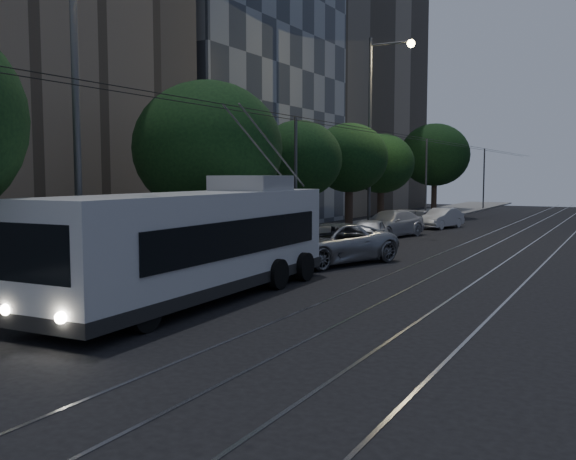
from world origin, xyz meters
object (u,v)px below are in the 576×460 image
at_px(trolleybus, 202,243).
at_px(car_white_b, 390,224).
at_px(streetlamp_near, 87,83).
at_px(car_white_d, 448,214).
at_px(car_white_a, 369,233).
at_px(streetlamp_far, 377,118).
at_px(pickup_silver, 331,244).
at_px(car_white_c, 441,218).

distance_m(trolleybus, car_white_b, 19.78).
distance_m(car_white_b, streetlamp_near, 22.47).
bearing_deg(car_white_d, car_white_a, -106.12).
bearing_deg(streetlamp_far, car_white_b, -31.45).
distance_m(car_white_d, streetlamp_far, 12.84).
height_order(pickup_silver, car_white_d, pickup_silver).
height_order(pickup_silver, streetlamp_near, streetlamp_near).
height_order(car_white_a, streetlamp_near, streetlamp_near).
relative_size(car_white_c, car_white_d, 1.10).
bearing_deg(streetlamp_far, pickup_silver, -77.61).
relative_size(car_white_a, streetlamp_near, 0.42).
height_order(car_white_c, streetlamp_far, streetlamp_far).
bearing_deg(streetlamp_far, trolleybus, -83.19).
bearing_deg(car_white_b, car_white_a, -66.41).
height_order(car_white_a, car_white_d, car_white_a).
relative_size(car_white_c, streetlamp_far, 0.35).
bearing_deg(pickup_silver, trolleybus, -70.20).
relative_size(pickup_silver, car_white_d, 1.59).
xyz_separation_m(trolleybus, car_white_d, (-1.12, 31.59, -0.99)).
distance_m(car_white_a, car_white_b, 5.57).
relative_size(car_white_a, streetlamp_far, 0.36).
xyz_separation_m(trolleybus, car_white_c, (-0.33, 26.84, -0.96)).
bearing_deg(car_white_c, car_white_b, -85.16).
height_order(streetlamp_near, streetlamp_far, streetlamp_far).
xyz_separation_m(trolleybus, pickup_silver, (0.24, 8.22, -0.81)).
bearing_deg(car_white_a, streetlamp_far, 94.27).
relative_size(car_white_a, car_white_b, 0.80).
bearing_deg(car_white_a, car_white_b, 85.78).
bearing_deg(pickup_silver, car_white_a, 118.30).
xyz_separation_m(car_white_b, streetlamp_near, (-0.72, -21.85, 5.18)).
distance_m(car_white_b, car_white_d, 11.88).
xyz_separation_m(pickup_silver, car_white_a, (-0.72, 6.00, -0.10)).
bearing_deg(car_white_a, pickup_silver, -96.43).
distance_m(car_white_a, streetlamp_far, 8.83).
bearing_deg(pickup_silver, car_white_b, 119.36).
relative_size(pickup_silver, streetlamp_near, 0.58).
relative_size(trolleybus, car_white_d, 3.27).
relative_size(streetlamp_near, streetlamp_far, 0.87).
relative_size(car_white_a, car_white_c, 1.03).
xyz_separation_m(car_white_b, car_white_c, (1.04, 7.12, -0.09)).
height_order(trolleybus, car_white_d, trolleybus).
xyz_separation_m(pickup_silver, car_white_c, (-0.56, 18.62, -0.14)).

